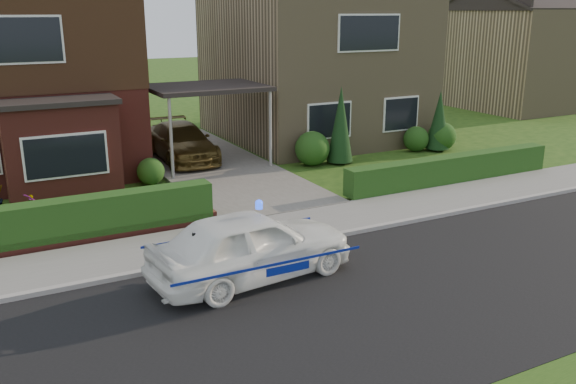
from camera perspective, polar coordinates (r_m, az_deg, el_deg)
ground at (r=12.11m, az=11.35°, el=-8.98°), size 120.00×120.00×0.00m
road at (r=12.11m, az=11.35°, el=-8.98°), size 60.00×6.00×0.02m
kerb at (r=14.37m, az=3.76°, el=-4.22°), size 60.00×0.16×0.12m
sidewalk at (r=15.22m, az=1.71°, el=-3.01°), size 60.00×2.00×0.10m
driveway at (r=21.25m, az=-7.42°, el=2.59°), size 3.80×12.00×0.12m
house_left at (r=22.37m, az=-24.87°, el=11.67°), size 7.50×9.53×7.25m
house_right at (r=25.84m, az=2.31°, el=13.29°), size 7.50×8.06×7.25m
carport_link at (r=20.73m, az=-7.64°, el=9.54°), size 3.80×3.00×2.77m
dwarf_wall at (r=14.62m, az=-21.08°, el=-4.47°), size 7.70×0.25×0.36m
hedge_left at (r=14.82m, az=-21.08°, el=-4.93°), size 7.50×0.55×0.90m
hedge_right at (r=19.50m, az=14.91°, el=0.70°), size 7.50×0.55×0.80m
shrub_left_mid at (r=18.50m, az=-17.30°, el=1.78°), size 1.32×1.32×1.32m
shrub_left_near at (r=19.17m, az=-12.72°, el=1.89°), size 0.84×0.84×0.84m
shrub_right_near at (r=21.02m, az=2.29°, el=4.08°), size 1.20×1.20×1.20m
shrub_right_mid at (r=23.71m, az=11.89°, el=4.88°), size 0.96×0.96×0.96m
shrub_right_far at (r=24.11m, az=14.20°, el=5.07°), size 1.08×1.08×1.08m
conifer_a at (r=21.22m, az=4.93°, el=6.08°), size 0.90×0.90×2.60m
conifer_b at (r=23.88m, az=13.93°, el=6.35°), size 0.90×0.90×2.20m
neighbour_right at (r=36.50m, az=20.75°, el=11.57°), size 6.50×7.00×5.20m
police_car at (r=12.09m, az=-3.45°, el=-5.04°), size 3.82×4.31×1.58m
driveway_car at (r=21.73m, az=-9.90°, el=4.64°), size 1.86×4.33×1.24m
potted_plant_c at (r=16.66m, az=-22.89°, el=-1.43°), size 0.48×0.48×0.75m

